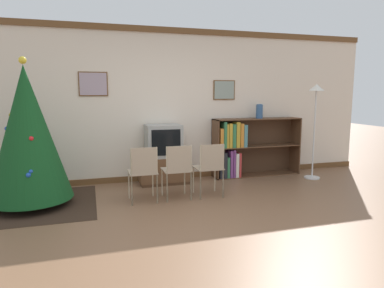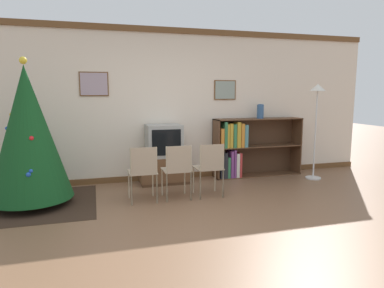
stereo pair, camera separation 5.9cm
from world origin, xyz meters
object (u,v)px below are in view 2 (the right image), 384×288
folding_chair_left (143,170)px  vase (260,111)px  television (164,141)px  folding_chair_center (177,168)px  christmas_tree (28,133)px  standing_lamp (317,107)px  tv_console (164,170)px  bookshelf (242,148)px  folding_chair_right (210,166)px

folding_chair_left → vase: vase is taller
television → folding_chair_center: bearing=-90.0°
folding_chair_center → vase: size_ratio=3.08×
christmas_tree → folding_chair_left: (1.52, -0.31, -0.55)m
christmas_tree → standing_lamp: bearing=2.7°
tv_console → vase: size_ratio=3.24×
bookshelf → standing_lamp: size_ratio=0.99×
vase → standing_lamp: 1.00m
bookshelf → television: bearing=-177.4°
folding_chair_right → vase: 1.89m
folding_chair_left → standing_lamp: 3.37m
bookshelf → vase: 0.77m
television → standing_lamp: standing_lamp is taller
christmas_tree → tv_console: 2.28m
christmas_tree → tv_console: size_ratio=2.36×
christmas_tree → tv_console: bearing=18.7°
folding_chair_right → folding_chair_left: bearing=180.0°
tv_console → folding_chair_left: (-0.50, -0.99, 0.24)m
television → bookshelf: 1.52m
folding_chair_left → vase: size_ratio=3.08×
folding_chair_left → television: bearing=63.0°
bookshelf → standing_lamp: bearing=-23.7°
bookshelf → christmas_tree: bearing=-168.0°
standing_lamp → folding_chair_left: bearing=-170.6°
christmas_tree → television: bearing=18.6°
bookshelf → folding_chair_left: bearing=-152.2°
television → folding_chair_right: 1.15m
folding_chair_left → bookshelf: (2.01, 1.06, 0.07)m
folding_chair_center → christmas_tree: bearing=171.3°
television → standing_lamp: size_ratio=0.35×
tv_console → vase: vase is taller
folding_chair_left → folding_chair_center: bearing=0.0°
christmas_tree → television: christmas_tree is taller
tv_console → folding_chair_left: size_ratio=1.05×
folding_chair_center → bookshelf: size_ratio=0.48×
christmas_tree → folding_chair_left: 1.64m
folding_chair_left → standing_lamp: bearing=9.4°
tv_console → folding_chair_center: 1.02m
christmas_tree → tv_console: christmas_tree is taller
television → tv_console: bearing=90.0°
tv_console → bookshelf: (1.51, 0.07, 0.31)m
folding_chair_left → bookshelf: size_ratio=0.48×
folding_chair_left → folding_chair_center: same height
tv_console → vase: (1.87, 0.07, 0.99)m
television → standing_lamp: bearing=-9.6°
bookshelf → tv_console: bearing=-177.5°
christmas_tree → television: size_ratio=3.40×
tv_console → folding_chair_left: bearing=-116.9°
folding_chair_right → vase: (1.36, 1.06, 0.76)m
television → folding_chair_center: 1.03m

